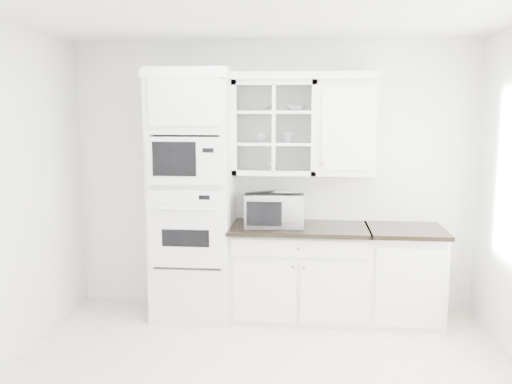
# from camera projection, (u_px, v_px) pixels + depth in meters

# --- Properties ---
(room_shell) EXTENTS (4.00, 3.50, 2.70)m
(room_shell) POSITION_uv_depth(u_px,v_px,m) (261.00, 142.00, 4.10)
(room_shell) COLOR white
(room_shell) RESTS_ON ground
(oven_column) EXTENTS (0.76, 0.68, 2.40)m
(oven_column) POSITION_uv_depth(u_px,v_px,m) (193.00, 196.00, 5.23)
(oven_column) COLOR white
(oven_column) RESTS_ON ground
(base_cabinet_run) EXTENTS (1.32, 0.67, 0.92)m
(base_cabinet_run) POSITION_uv_depth(u_px,v_px,m) (299.00, 271.00, 5.27)
(base_cabinet_run) COLOR white
(base_cabinet_run) RESTS_ON ground
(extra_base_cabinet) EXTENTS (0.72, 0.67, 0.92)m
(extra_base_cabinet) POSITION_uv_depth(u_px,v_px,m) (404.00, 274.00, 5.18)
(extra_base_cabinet) COLOR white
(extra_base_cabinet) RESTS_ON ground
(upper_cabinet_glass) EXTENTS (0.80, 0.33, 0.90)m
(upper_cabinet_glass) POSITION_uv_depth(u_px,v_px,m) (275.00, 128.00, 5.23)
(upper_cabinet_glass) COLOR white
(upper_cabinet_glass) RESTS_ON room_shell
(upper_cabinet_solid) EXTENTS (0.55, 0.33, 0.90)m
(upper_cabinet_solid) POSITION_uv_depth(u_px,v_px,m) (345.00, 128.00, 5.16)
(upper_cabinet_solid) COLOR white
(upper_cabinet_solid) RESTS_ON room_shell
(crown_molding) EXTENTS (2.14, 0.38, 0.07)m
(crown_molding) POSITION_uv_depth(u_px,v_px,m) (264.00, 76.00, 5.14)
(crown_molding) COLOR white
(crown_molding) RESTS_ON room_shell
(countertop_microwave) EXTENTS (0.58, 0.49, 0.32)m
(countertop_microwave) POSITION_uv_depth(u_px,v_px,m) (274.00, 209.00, 5.18)
(countertop_microwave) COLOR white
(countertop_microwave) RESTS_ON base_cabinet_run
(bowl_a) EXTENTS (0.28, 0.28, 0.06)m
(bowl_a) POSITION_uv_depth(u_px,v_px,m) (261.00, 108.00, 5.22)
(bowl_a) COLOR white
(bowl_a) RESTS_ON upper_cabinet_glass
(bowl_b) EXTENTS (0.21, 0.21, 0.05)m
(bowl_b) POSITION_uv_depth(u_px,v_px,m) (296.00, 108.00, 5.19)
(bowl_b) COLOR white
(bowl_b) RESTS_ON upper_cabinet_glass
(cup_a) EXTENTS (0.14, 0.14, 0.09)m
(cup_a) POSITION_uv_depth(u_px,v_px,m) (261.00, 138.00, 5.24)
(cup_a) COLOR white
(cup_a) RESTS_ON upper_cabinet_glass
(cup_b) EXTENTS (0.12, 0.12, 0.10)m
(cup_b) POSITION_uv_depth(u_px,v_px,m) (288.00, 137.00, 5.24)
(cup_b) COLOR white
(cup_b) RESTS_ON upper_cabinet_glass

